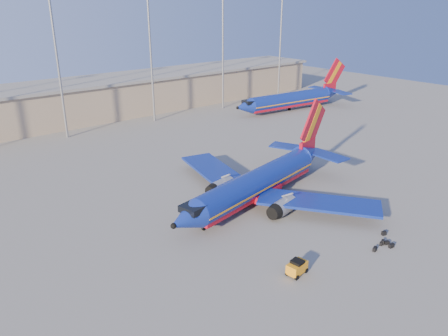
# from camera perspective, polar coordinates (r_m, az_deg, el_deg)

# --- Properties ---
(ground) EXTENTS (220.00, 220.00, 0.00)m
(ground) POSITION_cam_1_polar(r_m,az_deg,el_deg) (56.76, 2.13, -5.47)
(ground) COLOR slate
(ground) RESTS_ON ground
(terminal_building) EXTENTS (122.00, 16.00, 8.50)m
(terminal_building) POSITION_cam_1_polar(r_m,az_deg,el_deg) (107.46, -14.84, 9.05)
(terminal_building) COLOR tan
(terminal_building) RESTS_ON ground
(light_mast_row) EXTENTS (101.60, 1.60, 28.65)m
(light_mast_row) POSITION_cam_1_polar(r_m,az_deg,el_deg) (92.73, -15.17, 15.52)
(light_mast_row) COLOR gray
(light_mast_row) RESTS_ON ground
(aircraft_main) EXTENTS (33.66, 32.08, 11.50)m
(aircraft_main) POSITION_cam_1_polar(r_m,az_deg,el_deg) (59.03, 4.75, -1.83)
(aircraft_main) COLOR navy
(aircraft_main) RESTS_ON ground
(aircraft_second) EXTENTS (34.47, 13.37, 11.68)m
(aircraft_second) POSITION_cam_1_polar(r_m,az_deg,el_deg) (109.91, 8.96, 8.87)
(aircraft_second) COLOR navy
(aircraft_second) RESTS_ON ground
(baggage_tug) EXTENTS (2.31, 1.57, 1.56)m
(baggage_tug) POSITION_cam_1_polar(r_m,az_deg,el_deg) (44.56, 9.51, -12.64)
(baggage_tug) COLOR orange
(baggage_tug) RESTS_ON ground
(luggage_pile) EXTENTS (4.48, 2.48, 0.53)m
(luggage_pile) POSITION_cam_1_polar(r_m,az_deg,el_deg) (52.10, 20.12, -9.16)
(luggage_pile) COLOR black
(luggage_pile) RESTS_ON ground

